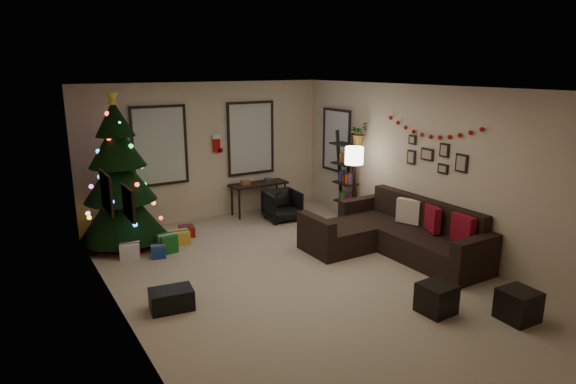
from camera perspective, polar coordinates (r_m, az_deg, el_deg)
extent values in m
plane|color=tan|center=(7.28, 1.82, -9.92)|extent=(7.00, 7.00, 0.00)
plane|color=white|center=(6.64, 2.00, 11.83)|extent=(7.00, 7.00, 0.00)
plane|color=beige|center=(9.89, -9.32, 4.61)|extent=(5.00, 0.00, 5.00)
plane|color=beige|center=(4.49, 27.52, -8.81)|extent=(5.00, 0.00, 5.00)
plane|color=beige|center=(5.89, -18.90, -2.62)|extent=(0.00, 7.00, 7.00)
plane|color=beige|center=(8.44, 16.27, 2.56)|extent=(0.00, 7.00, 7.00)
cube|color=#728CB2|center=(9.52, -14.62, 5.18)|extent=(0.94, 0.02, 1.35)
cube|color=beige|center=(9.52, -14.62, 5.18)|extent=(0.94, 0.03, 1.35)
cube|color=#728CB2|center=(10.22, -4.35, 6.21)|extent=(0.94, 0.02, 1.35)
cube|color=beige|center=(10.22, -4.35, 6.21)|extent=(0.94, 0.03, 1.35)
cube|color=#728CB2|center=(10.25, 5.67, 5.93)|extent=(0.05, 0.27, 1.17)
cube|color=beige|center=(10.25, 5.67, 5.93)|extent=(0.05, 0.45, 1.17)
cylinder|color=black|center=(8.98, -18.39, -4.80)|extent=(0.11, 0.11, 0.32)
cone|color=black|center=(8.84, -18.63, -1.88)|extent=(1.44, 1.44, 1.01)
cone|color=black|center=(8.70, -18.94, 1.80)|extent=(1.18, 1.18, 0.85)
cone|color=black|center=(8.61, -19.22, 5.24)|extent=(0.93, 0.93, 0.74)
cone|color=black|center=(8.56, -19.46, 8.03)|extent=(0.63, 0.63, 0.58)
cylinder|color=maroon|center=(9.02, -18.32, -5.63)|extent=(1.16, 1.16, 0.04)
cube|color=gold|center=(8.79, -12.49, -5.13)|extent=(0.35, 0.28, 0.22)
cube|color=maroon|center=(9.14, -11.62, -4.45)|extent=(0.25, 0.30, 0.18)
cube|color=#14591E|center=(8.42, -13.76, -5.78)|extent=(0.28, 0.25, 0.30)
cube|color=navy|center=(8.25, -14.74, -6.65)|extent=(0.22, 0.22, 0.20)
cube|color=silver|center=(8.34, -17.80, -6.48)|extent=(0.30, 0.22, 0.25)
cube|color=gold|center=(8.73, -19.16, -5.55)|extent=(0.26, 0.26, 0.28)
cube|color=black|center=(8.36, 13.87, -5.54)|extent=(0.88, 2.34, 0.41)
cube|color=black|center=(8.47, 15.67, -2.32)|extent=(0.20, 2.34, 0.46)
cube|color=black|center=(7.55, 20.79, -7.33)|extent=(0.88, 0.20, 0.64)
cube|color=black|center=(9.21, 8.33, -2.64)|extent=(0.88, 0.20, 0.64)
cube|color=black|center=(8.34, 6.12, -5.25)|extent=(0.83, 0.88, 0.41)
cube|color=black|center=(8.02, 3.26, -5.11)|extent=(0.18, 0.88, 0.64)
cube|color=maroon|center=(7.81, 19.56, -4.03)|extent=(0.19, 0.44, 0.43)
cube|color=maroon|center=(8.17, 16.36, -2.97)|extent=(0.27, 0.42, 0.41)
cube|color=beige|center=(8.51, 13.77, -2.17)|extent=(0.26, 0.42, 0.41)
cube|color=black|center=(6.54, 16.77, -11.69)|extent=(0.41, 0.41, 0.38)
cube|color=black|center=(6.71, 25.06, -11.76)|extent=(0.43, 0.43, 0.38)
cube|color=black|center=(10.19, -3.42, 0.93)|extent=(1.21, 0.43, 0.04)
cylinder|color=black|center=(9.89, -5.64, -1.49)|extent=(0.04, 0.04, 0.60)
cylinder|color=black|center=(10.19, -6.49, -1.03)|extent=(0.04, 0.04, 0.60)
cylinder|color=black|center=(10.38, -0.35, -0.66)|extent=(0.04, 0.04, 0.60)
cylinder|color=black|center=(10.66, -1.31, -0.25)|extent=(0.04, 0.04, 0.60)
imported|color=black|center=(9.81, -0.68, -1.55)|extent=(0.64, 0.60, 0.61)
cube|color=black|center=(9.66, 7.67, 1.64)|extent=(0.05, 0.05, 1.77)
cube|color=black|center=(10.02, 5.98, 2.15)|extent=(0.05, 0.05, 1.77)
cube|color=black|center=(9.95, 6.59, -1.16)|extent=(0.30, 0.49, 0.03)
cube|color=black|center=(9.86, 6.65, 1.04)|extent=(0.30, 0.49, 0.03)
cube|color=black|center=(9.77, 6.72, 3.29)|extent=(0.30, 0.49, 0.03)
cube|color=black|center=(9.71, 6.78, 5.56)|extent=(0.30, 0.49, 0.03)
imported|color=#4C4C4C|center=(9.41, 8.17, 7.12)|extent=(0.59, 0.55, 0.53)
cylinder|color=black|center=(9.35, 7.37, -4.32)|extent=(0.27, 0.27, 0.03)
cylinder|color=black|center=(9.16, 7.51, -0.31)|extent=(0.03, 0.03, 1.32)
cylinder|color=white|center=(9.00, 7.66, 4.20)|extent=(0.33, 0.33, 0.31)
cube|color=black|center=(6.57, -20.27, -0.05)|extent=(0.04, 0.60, 0.50)
cube|color=tan|center=(6.57, -20.27, -0.05)|extent=(0.01, 0.54, 0.45)
cube|color=black|center=(5.46, -17.97, -1.22)|extent=(0.04, 0.45, 0.35)
cube|color=beige|center=(5.46, -17.97, -1.22)|extent=(0.01, 0.41, 0.31)
cube|color=black|center=(8.00, 19.42, 3.16)|extent=(0.03, 0.22, 0.28)
cube|color=black|center=(8.20, 17.63, 4.62)|extent=(0.03, 0.18, 0.22)
cube|color=black|center=(8.25, 17.47, 2.57)|extent=(0.03, 0.20, 0.16)
cube|color=black|center=(8.45, 15.79, 4.20)|extent=(0.03, 0.26, 0.20)
cube|color=black|center=(8.70, 14.06, 3.93)|extent=(0.03, 0.18, 0.24)
cube|color=black|center=(8.65, 14.18, 5.88)|extent=(0.03, 0.16, 0.16)
cube|color=#990F0C|center=(9.92, -10.38, 4.97)|extent=(0.14, 0.04, 0.30)
cube|color=white|center=(9.90, -10.42, 5.82)|extent=(0.16, 0.05, 0.08)
cube|color=#990F0C|center=(9.97, -9.97, 4.27)|extent=(0.10, 0.04, 0.08)
cube|color=#990F0C|center=(9.87, -8.25, 5.48)|extent=(0.14, 0.04, 0.30)
cube|color=white|center=(9.85, -8.28, 6.34)|extent=(0.16, 0.05, 0.08)
cube|color=#990F0C|center=(9.92, -7.85, 4.77)|extent=(0.10, 0.04, 0.08)
cube|color=black|center=(6.54, -13.31, -11.96)|extent=(0.58, 0.43, 0.27)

